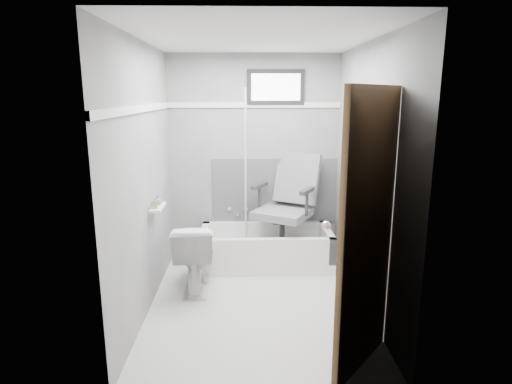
{
  "coord_description": "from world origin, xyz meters",
  "views": [
    {
      "loc": [
        -0.1,
        -3.75,
        1.94
      ],
      "look_at": [
        0.0,
        0.35,
        1.0
      ],
      "focal_mm": 30.0,
      "sensor_mm": 36.0,
      "label": 1
    }
  ],
  "objects_px": {
    "soap_bottle_a": "(155,203)",
    "soap_bottle_b": "(158,200)",
    "bathtub": "(266,247)",
    "office_chair": "(282,206)",
    "toilet": "(195,256)",
    "door": "(421,250)"
  },
  "relations": [
    {
      "from": "bathtub",
      "to": "soap_bottle_b",
      "type": "xyz_separation_m",
      "value": [
        -1.07,
        -0.71,
        0.75
      ]
    },
    {
      "from": "office_chair",
      "to": "toilet",
      "type": "xyz_separation_m",
      "value": [
        -0.94,
        -0.63,
        -0.35
      ]
    },
    {
      "from": "door",
      "to": "soap_bottle_a",
      "type": "distance_m",
      "value": 2.35
    },
    {
      "from": "soap_bottle_a",
      "to": "toilet",
      "type": "bearing_deg",
      "value": 36.83
    },
    {
      "from": "door",
      "to": "bathtub",
      "type": "bearing_deg",
      "value": 111.08
    },
    {
      "from": "soap_bottle_a",
      "to": "soap_bottle_b",
      "type": "distance_m",
      "value": 0.14
    },
    {
      "from": "toilet",
      "to": "soap_bottle_a",
      "type": "bearing_deg",
      "value": 34.03
    },
    {
      "from": "soap_bottle_a",
      "to": "soap_bottle_b",
      "type": "relative_size",
      "value": 1.01
    },
    {
      "from": "office_chair",
      "to": "soap_bottle_a",
      "type": "height_order",
      "value": "office_chair"
    },
    {
      "from": "office_chair",
      "to": "door",
      "type": "xyz_separation_m",
      "value": [
        0.66,
        -2.23,
        0.3
      ]
    },
    {
      "from": "toilet",
      "to": "soap_bottle_a",
      "type": "height_order",
      "value": "soap_bottle_a"
    },
    {
      "from": "bathtub",
      "to": "office_chair",
      "type": "height_order",
      "value": "office_chair"
    },
    {
      "from": "soap_bottle_b",
      "to": "office_chair",
      "type": "bearing_deg",
      "value": 30.13
    },
    {
      "from": "bathtub",
      "to": "office_chair",
      "type": "xyz_separation_m",
      "value": [
        0.19,
        0.02,
        0.49
      ]
    },
    {
      "from": "office_chair",
      "to": "door",
      "type": "distance_m",
      "value": 2.34
    },
    {
      "from": "bathtub",
      "to": "soap_bottle_a",
      "type": "distance_m",
      "value": 1.56
    },
    {
      "from": "toilet",
      "to": "soap_bottle_b",
      "type": "bearing_deg",
      "value": 14.5
    },
    {
      "from": "bathtub",
      "to": "toilet",
      "type": "distance_m",
      "value": 0.98
    },
    {
      "from": "bathtub",
      "to": "soap_bottle_b",
      "type": "distance_m",
      "value": 1.49
    },
    {
      "from": "office_chair",
      "to": "soap_bottle_b",
      "type": "height_order",
      "value": "office_chair"
    },
    {
      "from": "bathtub",
      "to": "door",
      "type": "height_order",
      "value": "door"
    },
    {
      "from": "bathtub",
      "to": "soap_bottle_a",
      "type": "bearing_deg",
      "value": -141.35
    }
  ]
}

